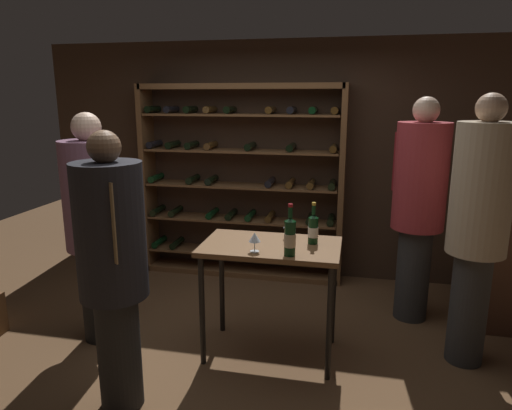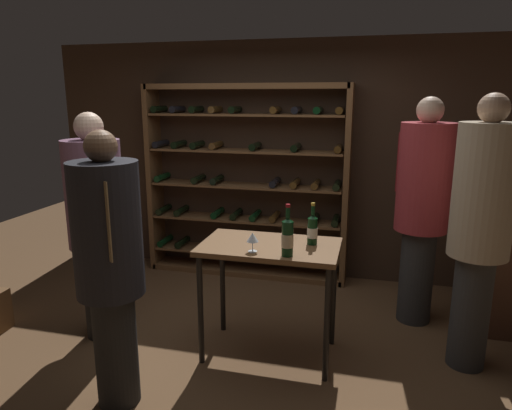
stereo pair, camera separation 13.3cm
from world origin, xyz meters
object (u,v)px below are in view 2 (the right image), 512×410
object	(u,v)px
person_bystander_dark_jacket	(481,222)
display_cabinet	(509,243)
person_host_in_suit	(96,218)
wine_bottle_green_slim	(287,237)
person_bystander_red_print	(109,260)
wine_bottle_black_capsule	(312,229)
wine_rack	(245,183)
person_guest_khaki	(422,202)
tasting_table	(270,258)
wine_glass_stemmed_center	(253,238)
wine_glass_stemmed_right	(288,225)

from	to	relation	value
person_bystander_dark_jacket	display_cabinet	world-z (taller)	person_bystander_dark_jacket
person_host_in_suit	wine_bottle_green_slim	xyz separation A→B (m)	(1.63, -0.16, 0.01)
person_bystander_red_print	person_host_in_suit	distance (m)	0.98
person_bystander_red_print	wine_bottle_black_capsule	bearing A→B (deg)	73.43
wine_rack	person_bystander_red_print	distance (m)	2.47
wine_rack	person_guest_khaki	bearing A→B (deg)	-21.87
tasting_table	person_bystander_red_print	world-z (taller)	person_bystander_red_print
tasting_table	display_cabinet	distance (m)	2.06
wine_bottle_green_slim	person_bystander_dark_jacket	bearing A→B (deg)	18.08
person_guest_khaki	wine_glass_stemmed_center	distance (m)	1.66
person_bystander_dark_jacket	wine_bottle_green_slim	world-z (taller)	person_bystander_dark_jacket
tasting_table	wine_bottle_black_capsule	bearing A→B (deg)	15.72
tasting_table	wine_bottle_green_slim	distance (m)	0.38
person_bystander_red_print	wine_bottle_green_slim	size ratio (longest dim) A/B	4.85
person_guest_khaki	display_cabinet	world-z (taller)	person_guest_khaki
person_guest_khaki	person_bystander_dark_jacket	bearing A→B (deg)	-172.05
wine_glass_stemmed_center	person_guest_khaki	bearing A→B (deg)	40.77
wine_bottle_green_slim	wine_glass_stemmed_center	xyz separation A→B (m)	(-0.26, 0.03, -0.04)
person_bystander_red_print	wine_glass_stemmed_right	distance (m)	1.41
display_cabinet	wine_bottle_green_slim	xyz separation A→B (m)	(-1.70, -1.07, 0.25)
person_host_in_suit	wine_bottle_black_capsule	size ratio (longest dim) A/B	5.86
person_bystander_dark_jacket	wine_glass_stemmed_right	size ratio (longest dim) A/B	13.79
person_guest_khaki	wine_bottle_green_slim	distance (m)	1.49
wine_bottle_black_capsule	wine_glass_stemmed_right	distance (m)	0.23
wine_bottle_black_capsule	tasting_table	bearing A→B (deg)	-164.28
wine_rack	wine_glass_stemmed_right	world-z (taller)	wine_rack
wine_rack	wine_bottle_green_slim	distance (m)	2.01
person_bystander_red_print	wine_glass_stemmed_center	bearing A→B (deg)	74.84
wine_rack	wine_glass_stemmed_right	xyz separation A→B (m)	(0.75, -1.43, -0.05)
wine_bottle_green_slim	wine_glass_stemmed_center	size ratio (longest dim) A/B	2.60
person_guest_khaki	display_cabinet	bearing A→B (deg)	-111.89
person_host_in_suit	wine_glass_stemmed_center	distance (m)	1.37
display_cabinet	person_bystander_dark_jacket	bearing A→B (deg)	-120.77
wine_glass_stemmed_center	person_bystander_red_print	bearing A→B (deg)	-140.03
display_cabinet	wine_glass_stemmed_center	xyz separation A→B (m)	(-1.97, -1.04, 0.21)
person_host_in_suit	wine_glass_stemmed_right	distance (m)	1.58
wine_rack	tasting_table	distance (m)	1.76
person_host_in_suit	display_cabinet	distance (m)	3.46
person_bystander_red_print	wine_bottle_black_capsule	size ratio (longest dim) A/B	5.63
person_bystander_red_print	person_bystander_dark_jacket	bearing A→B (deg)	58.92
display_cabinet	wine_bottle_black_capsule	xyz separation A→B (m)	(-1.57, -0.75, 0.22)
wine_glass_stemmed_right	wine_rack	bearing A→B (deg)	117.82
person_bystander_red_print	wine_bottle_green_slim	xyz separation A→B (m)	(1.03, 0.62, 0.05)
tasting_table	wine_rack	bearing A→B (deg)	111.80
tasting_table	display_cabinet	world-z (taller)	display_cabinet
display_cabinet	wine_bottle_green_slim	world-z (taller)	display_cabinet
person_host_in_suit	wine_bottle_green_slim	distance (m)	1.64
person_bystander_red_print	display_cabinet	xyz separation A→B (m)	(2.74, 1.68, -0.20)
person_guest_khaki	wine_glass_stemmed_right	world-z (taller)	person_guest_khaki
tasting_table	wine_glass_stemmed_center	distance (m)	0.31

